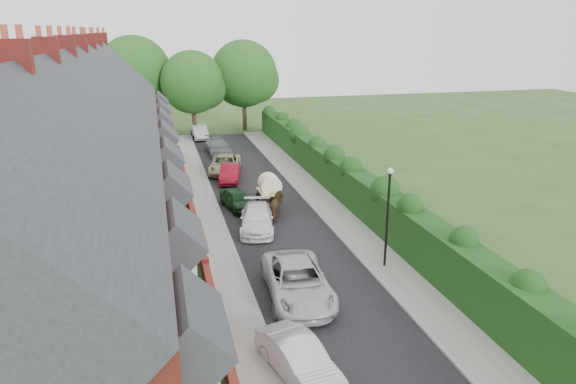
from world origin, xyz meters
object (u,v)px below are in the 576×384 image
at_px(car_green, 237,199).
at_px(car_red, 230,173).
at_px(horse, 277,206).
at_px(lamppost, 388,205).
at_px(car_silver_b, 298,281).
at_px(car_white, 257,219).
at_px(car_silver_a, 299,359).
at_px(car_beige, 225,164).
at_px(horse_cart, 270,189).
at_px(car_grey, 218,146).
at_px(car_black, 200,131).

relative_size(car_green, car_red, 0.92).
bearing_deg(horse, lamppost, 127.89).
relative_size(car_silver_b, car_white, 1.21).
distance_m(car_silver_a, car_white, 13.67).
height_order(car_red, car_beige, car_beige).
distance_m(car_white, car_beige, 13.20).
bearing_deg(horse_cart, car_beige, 99.70).
distance_m(car_red, horse_cart, 7.11).
height_order(car_silver_b, car_grey, car_silver_b).
xyz_separation_m(car_silver_a, car_beige, (1.16, 26.81, 0.05)).
distance_m(car_white, car_red, 10.46).
xyz_separation_m(car_silver_a, car_silver_b, (1.40, 5.22, 0.12)).
xyz_separation_m(car_silver_b, car_red, (-0.23, 18.84, -0.12)).
distance_m(car_silver_b, horse_cart, 12.05).
distance_m(car_black, horse_cart, 24.56).
relative_size(car_red, horse, 2.06).
distance_m(car_white, car_black, 28.01).
relative_size(lamppost, horse, 2.60).
height_order(car_green, car_red, car_red).
bearing_deg(car_red, horse, -67.01).
bearing_deg(horse_cart, car_white, -113.70).
distance_m(car_beige, horse, 11.89).
bearing_deg(car_silver_b, car_beige, 94.77).
xyz_separation_m(car_grey, car_black, (-0.99, 8.01, 0.01)).
relative_size(car_white, horse, 2.39).
bearing_deg(car_silver_a, lamppost, 32.71).
bearing_deg(car_red, car_grey, 101.28).
relative_size(car_red, horse_cart, 1.26).
bearing_deg(lamppost, horse, 114.09).
xyz_separation_m(car_silver_a, car_white, (1.24, 13.61, 0.01)).
height_order(car_green, horse_cart, horse_cart).
height_order(car_green, horse, horse).
bearing_deg(car_red, car_white, -76.90).
xyz_separation_m(car_silver_a, car_green, (0.71, 17.63, -0.04)).
bearing_deg(horse_cart, car_silver_b, -96.73).
relative_size(car_red, car_beige, 0.79).
relative_size(lamppost, car_silver_a, 1.26).
height_order(car_green, car_black, car_black).
distance_m(horse, horse_cart, 2.20).
xyz_separation_m(lamppost, horse, (-3.59, 8.03, -2.46)).
height_order(car_silver_a, car_beige, car_beige).
relative_size(car_silver_b, car_green, 1.53).
xyz_separation_m(car_green, car_beige, (0.46, 9.18, 0.08)).
bearing_deg(lamppost, car_silver_a, -132.39).
bearing_deg(car_green, car_red, 73.84).
xyz_separation_m(car_beige, car_black, (-0.75, 14.80, 0.02)).
xyz_separation_m(car_silver_a, car_grey, (1.40, 33.60, 0.06)).
distance_m(lamppost, car_silver_b, 5.87).
relative_size(car_silver_b, horse_cart, 1.76).
bearing_deg(car_red, car_silver_a, -80.10).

